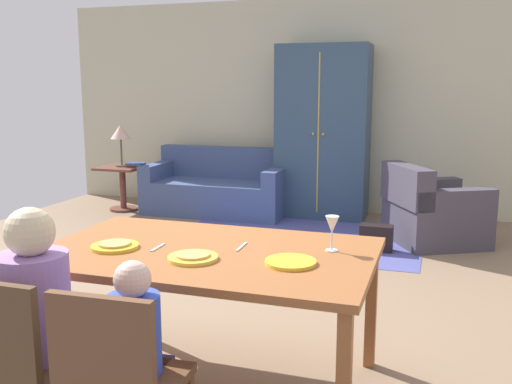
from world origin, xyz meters
The scene contains 24 objects.
ground_plane centered at (0.00, 0.40, -0.01)m, with size 7.42×6.00×0.02m, color #81674F.
back_wall centered at (0.00, 3.45, 1.35)m, with size 7.42×0.10×2.70m, color beige.
dining_table centered at (0.20, -1.20, 0.69)m, with size 1.74×1.08×0.76m.
plate_near_man centered at (-0.28, -1.32, 0.77)m, with size 0.25×0.25×0.02m, color gold.
pizza_near_man centered at (-0.28, -1.32, 0.78)m, with size 0.17×0.17×0.01m, color tan.
plate_near_child centered at (0.20, -1.38, 0.77)m, with size 0.25×0.25×0.02m, color yellow.
pizza_near_child centered at (0.20, -1.38, 0.78)m, with size 0.17×0.17×0.01m, color #E6A851.
plate_near_woman centered at (0.68, -1.30, 0.77)m, with size 0.25×0.25×0.02m, color yellow.
wine_glass centered at (0.82, -1.02, 0.89)m, with size 0.07×0.07×0.19m.
fork centered at (-0.06, -1.25, 0.76)m, with size 0.02×0.15×0.01m, color silver.
knife centered at (0.35, -1.10, 0.76)m, with size 0.01×0.17×0.01m, color silver.
dining_chair_man centered at (-0.28, -2.10, 0.49)m, with size 0.42×0.42×0.87m.
person_man centered at (-0.28, -1.93, 0.51)m, with size 0.30×0.40×1.11m.
dining_chair_child centered at (0.20, -2.10, 0.49)m, with size 0.44×0.44×0.87m.
person_child centered at (0.20, -1.93, 0.43)m, with size 0.22×0.29×0.92m.
area_rug centered at (-0.08, 1.99, 0.00)m, with size 2.60×1.80×0.01m, color #494C8F.
couch centered at (-1.36, 2.85, 0.30)m, with size 1.80×0.86×0.82m.
armchair centered at (1.28, 2.16, 0.32)m, with size 1.16×1.16×0.82m.
armoire centered at (-0.05, 3.06, 1.05)m, with size 1.10×0.59×2.10m.
side_table centered at (-2.60, 2.59, 0.38)m, with size 0.56×0.56×0.58m.
table_lamp centered at (-2.60, 2.59, 1.01)m, with size 0.26×0.26×0.54m.
book_lower centered at (-2.42, 2.60, 0.59)m, with size 0.22×0.16×0.03m, color #973837.
book_upper centered at (-2.39, 2.58, 0.62)m, with size 0.22×0.16×0.03m, color #2C4D8A.
handbag centered at (0.78, 1.69, 0.13)m, with size 0.32×0.16×0.26m, color black.
Camera 1 is at (1.33, -3.87, 1.60)m, focal length 40.07 mm.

